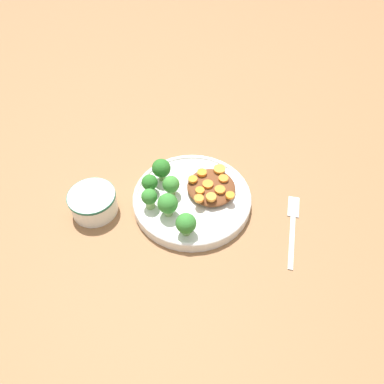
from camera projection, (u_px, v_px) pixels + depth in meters
name	position (u px, v px, depth m)	size (l,w,h in m)	color
ground_plane	(192.00, 203.00, 0.84)	(4.00, 4.00, 0.00)	#8C603D
plate	(192.00, 199.00, 0.83)	(0.26, 0.26, 0.03)	silver
dip_bowl	(93.00, 202.00, 0.80)	(0.10, 0.10, 0.05)	white
stew_mound	(211.00, 187.00, 0.83)	(0.11, 0.11, 0.02)	brown
broccoli_floret_0	(171.00, 185.00, 0.81)	(0.04, 0.04, 0.05)	#759E51
broccoli_floret_1	(150.00, 183.00, 0.81)	(0.04, 0.04, 0.05)	#759E51
broccoli_floret_2	(168.00, 204.00, 0.77)	(0.04, 0.04, 0.06)	#7FA85B
broccoli_floret_3	(186.00, 224.00, 0.73)	(0.04, 0.04, 0.05)	#7FA85B
broccoli_floret_4	(149.00, 198.00, 0.78)	(0.03, 0.03, 0.05)	#7FA85B
broccoli_floret_5	(161.00, 169.00, 0.83)	(0.04, 0.04, 0.06)	#7FA85B
carrot_slice_0	(208.00, 184.00, 0.81)	(0.02, 0.02, 0.01)	orange
carrot_slice_1	(193.00, 179.00, 0.82)	(0.02, 0.02, 0.01)	orange
carrot_slice_2	(199.00, 199.00, 0.79)	(0.02, 0.02, 0.01)	orange
carrot_slice_3	(230.00, 195.00, 0.79)	(0.02, 0.02, 0.01)	orange
carrot_slice_4	(219.00, 169.00, 0.84)	(0.03, 0.03, 0.01)	orange
carrot_slice_5	(223.00, 179.00, 0.82)	(0.02, 0.02, 0.01)	orange
carrot_slice_6	(220.00, 190.00, 0.80)	(0.02, 0.02, 0.01)	orange
carrot_slice_7	(202.00, 173.00, 0.83)	(0.02, 0.02, 0.01)	orange
carrot_slice_8	(211.00, 197.00, 0.79)	(0.02, 0.02, 0.01)	orange
carrot_slice_9	(200.00, 190.00, 0.80)	(0.02, 0.02, 0.01)	orange
fork	(293.00, 223.00, 0.80)	(0.18, 0.09, 0.01)	silver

